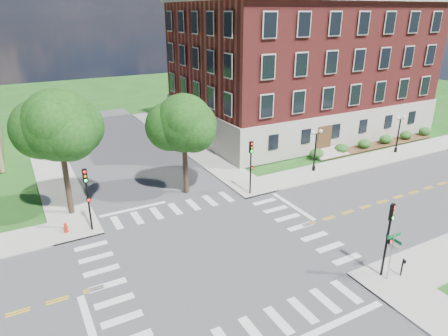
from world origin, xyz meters
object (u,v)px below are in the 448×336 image
push_button_post (403,266)px  fire_hydrant (66,228)px  traffic_signal_nw (87,192)px  traffic_signal_ne (251,161)px  twin_lamp_west (315,148)px  street_sign_pole (392,248)px  twin_lamp_east (399,132)px  traffic_signal_se (389,231)px

push_button_post → fire_hydrant: size_ratio=1.60×
traffic_signal_nw → traffic_signal_ne: bearing=-1.1°
twin_lamp_west → traffic_signal_ne: bearing=-169.5°
street_sign_pole → traffic_signal_ne: bearing=93.3°
twin_lamp_west → twin_lamp_east: same height
traffic_signal_se → street_sign_pole: traffic_signal_se is taller
push_button_post → traffic_signal_ne: bearing=97.3°
traffic_signal_ne → push_button_post: bearing=-82.7°
street_sign_pole → fire_hydrant: bearing=137.1°
fire_hydrant → street_sign_pole: bearing=-42.9°
traffic_signal_ne → traffic_signal_nw: (-13.54, 0.27, 0.00)m
fire_hydrant → traffic_signal_se: bearing=-42.0°
traffic_signal_nw → street_sign_pole: traffic_signal_nw is taller
twin_lamp_west → twin_lamp_east: 11.96m
traffic_signal_se → push_button_post: bearing=-32.7°
traffic_signal_ne → traffic_signal_nw: size_ratio=1.00×
twin_lamp_west → street_sign_pole: (-7.71, -15.76, -0.21)m
traffic_signal_ne → push_button_post: size_ratio=4.00×
fire_hydrant → traffic_signal_ne: bearing=-3.0°
push_button_post → fire_hydrant: 22.86m
traffic_signal_nw → twin_lamp_west: size_ratio=1.13×
traffic_signal_se → fire_hydrant: bearing=138.0°
fire_hydrant → twin_lamp_west: bearing=1.9°
traffic_signal_nw → push_button_post: size_ratio=4.00×
traffic_signal_nw → street_sign_pole: bearing=-45.2°
twin_lamp_east → street_sign_pole: (-19.66, -15.69, -0.21)m
traffic_signal_ne → fire_hydrant: bearing=177.0°
traffic_signal_ne → street_sign_pole: size_ratio=1.55×
traffic_signal_ne → traffic_signal_nw: same height
twin_lamp_east → street_sign_pole: bearing=-141.4°
traffic_signal_se → fire_hydrant: traffic_signal_se is taller
traffic_signal_se → traffic_signal_ne: size_ratio=1.00×
traffic_signal_se → twin_lamp_west: (7.66, 15.31, -0.66)m
twin_lamp_east → fire_hydrant: 35.82m
traffic_signal_se → traffic_signal_ne: same height
traffic_signal_ne → fire_hydrant: 15.54m
traffic_signal_se → twin_lamp_east: 24.86m
traffic_signal_se → fire_hydrant: size_ratio=6.40×
traffic_signal_se → street_sign_pole: size_ratio=1.55×
twin_lamp_east → traffic_signal_ne: bearing=-175.8°
traffic_signal_ne → fire_hydrant: (-15.27, 0.79, -2.72)m
traffic_signal_ne → twin_lamp_west: 8.70m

